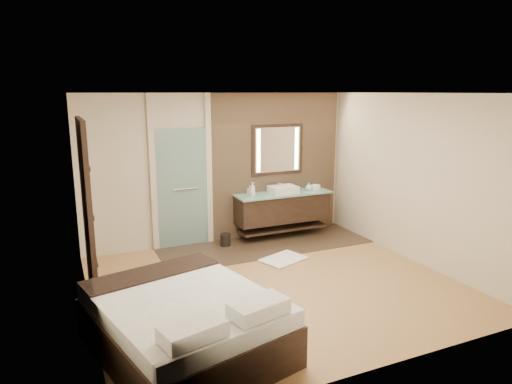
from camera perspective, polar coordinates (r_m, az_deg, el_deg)
name	(u,v)px	position (r m, az deg, el deg)	size (l,w,h in m)	color
floor	(275,284)	(6.72, 2.44, -11.45)	(5.00, 5.00, 0.00)	#AE7449
tile_strip	(266,245)	(8.30, 1.22, -6.63)	(3.80, 1.30, 0.01)	#3D2C21
stone_wall	(276,165)	(8.72, 2.53, 3.40)	(2.60, 0.08, 2.70)	#A27D5C
vanity	(283,207)	(8.62, 3.34, -1.94)	(1.85, 0.55, 0.88)	black
mirror_unit	(277,150)	(8.63, 2.70, 5.32)	(1.06, 0.04, 0.96)	black
frosted_door	(182,183)	(8.10, -9.25, 1.08)	(1.10, 0.12, 2.70)	silver
shoji_partition	(88,211)	(6.28, -20.32, -2.25)	(0.06, 1.20, 2.40)	black
bed	(185,323)	(5.07, -8.87, -15.88)	(2.07, 2.37, 0.79)	black
bath_mat	(283,259)	(7.62, 3.45, -8.35)	(0.72, 0.50, 0.02)	white
waste_bin	(226,240)	(8.24, -3.83, -6.02)	(0.18, 0.18, 0.23)	black
tissue_box	(316,187)	(8.85, 7.49, 0.58)	(0.12, 0.12, 0.10)	white
soap_bottle_a	(253,189)	(8.26, -0.43, 0.36)	(0.10, 0.10, 0.25)	white
soap_bottle_b	(250,190)	(8.36, -0.80, 0.23)	(0.08, 0.08, 0.17)	#B2B2B2
soap_bottle_c	(309,186)	(8.79, 6.61, 0.69)	(0.12, 0.12, 0.15)	#BEEEE5
cup	(314,187)	(8.87, 7.26, 0.60)	(0.12, 0.12, 0.10)	silver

